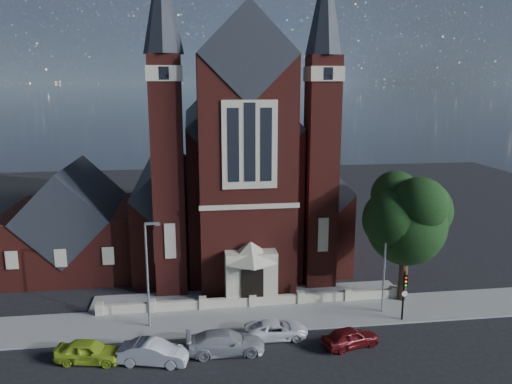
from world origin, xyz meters
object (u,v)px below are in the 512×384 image
street_tree (409,221)px  car_lime_van (89,351)px  car_white_suv (276,329)px  church (233,172)px  parish_hall (75,227)px  car_dark_red (350,337)px  car_silver_b (225,342)px  street_lamp_left (148,269)px  car_silver_a (154,352)px  traffic_signal (404,290)px  street_lamp_right (386,258)px

street_tree → car_lime_van: size_ratio=2.49×
car_white_suv → church: bearing=3.6°
parish_hall → car_white_suv: size_ratio=2.71×
street_tree → car_dark_red: size_ratio=2.66×
church → car_silver_b: size_ratio=6.67×
street_lamp_left → car_lime_van: 6.78m
street_tree → parish_hall: bearing=156.7°
car_silver_a → car_silver_b: size_ratio=0.86×
parish_hall → car_lime_van: bearing=-76.3°
traffic_signal → car_silver_b: 14.08m
church → parish_hall: (-16.00, -4.94, -4.17)m
traffic_signal → parish_hall: bearing=150.0°
street_lamp_left → car_white_suv: street_lamp_left is taller
car_lime_van → car_silver_a: (4.18, -0.73, 0.01)m
street_lamp_left → car_lime_van: (-3.66, -4.20, -3.87)m
car_silver_a → car_dark_red: size_ratio=1.12×
car_lime_van → car_silver_b: bearing=-79.9°
car_white_suv → street_tree: bearing=-68.1°
street_tree → street_lamp_left: size_ratio=1.32×
street_lamp_right → street_lamp_left: bearing=180.0°
car_silver_a → car_white_suv: 8.72m
street_lamp_right → car_lime_van: (-21.66, -4.20, -3.87)m
street_lamp_left → car_white_suv: (8.96, -2.74, -3.97)m
parish_hall → car_silver_b: bearing=-54.0°
traffic_signal → car_white_suv: size_ratio=0.89×
parish_hall → street_lamp_right: bearing=-28.2°
church → car_white_suv: bearing=-87.2°
parish_hall → car_lime_van: parish_hall is taller
car_silver_a → car_lime_van: bearing=93.0°
parish_hall → car_dark_red: (21.88, -18.63, -3.32)m
car_silver_a → street_lamp_left: bearing=19.0°
car_dark_red → street_lamp_left: bearing=56.9°
parish_hall → car_dark_red: parish_hall is taller
street_lamp_left → car_silver_a: bearing=-84.0°
car_silver_a → car_silver_b: bearing=-69.3°
parish_hall → street_lamp_right: (26.09, -14.00, 0.59)m
street_lamp_left → car_white_suv: bearing=-17.0°
car_silver_a → car_dark_red: (13.27, 0.30, -0.06)m
car_lime_van → car_silver_a: 4.24m
car_silver_b → car_white_suv: bearing=-67.3°
parish_hall → street_lamp_left: (8.09, -14.00, 0.59)m
parish_hall → car_white_suv: bearing=-44.5°
church → car_dark_red: church is taller
street_tree → car_white_suv: bearing=-158.9°
parish_hall → street_tree: 31.27m
car_lime_van → traffic_signal: bearing=-72.6°
car_silver_a → car_white_suv: car_silver_a is taller
church → street_lamp_right: 21.76m
traffic_signal → car_dark_red: traffic_signal is taller
parish_hall → car_dark_red: 28.93m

